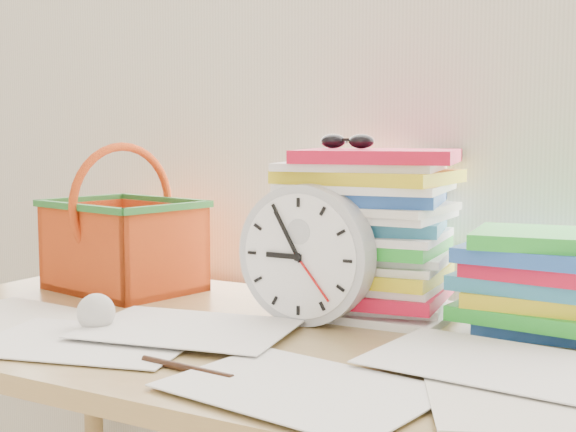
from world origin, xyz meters
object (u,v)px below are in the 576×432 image
Objects in this scene: book_stack at (544,282)px; basket at (123,219)px; paper_stack at (370,232)px; desk at (259,379)px; clock at (306,255)px.

book_stack is 0.83m from basket.
basket is (-0.52, -0.06, 0.00)m from paper_stack.
clock is at bearing 71.44° from desk.
basket is at bearing -173.66° from paper_stack.
paper_stack reaches higher than book_stack.
desk is at bearing -149.45° from book_stack.
clock is 0.39m from book_stack.
basket is at bearing 170.98° from clock.
book_stack is at bearing 30.55° from desk.
desk is at bearing -111.42° from paper_stack.
paper_stack is at bearing 68.58° from desk.
basket is at bearing -175.76° from book_stack.
basket is (-0.43, 0.17, 0.22)m from desk.
desk is 5.92× the size of clock.
clock is at bearing -159.53° from book_stack.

